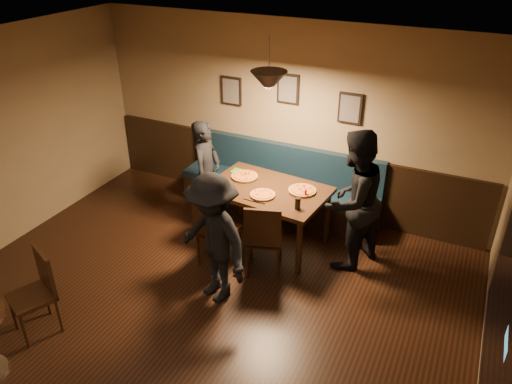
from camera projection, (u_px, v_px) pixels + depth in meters
floor at (153, 358)px, 5.01m from camera, size 7.00×7.00×0.00m
ceiling at (116, 90)px, 3.66m from camera, size 7.00×7.00×0.00m
wall_back at (288, 119)px, 7.10m from camera, size 6.00×0.00×6.00m
wall_right at (512, 359)px, 3.20m from camera, size 0.00×7.00×7.00m
wainscot at (285, 175)px, 7.51m from camera, size 5.88×0.06×1.00m
booth_bench at (278, 183)px, 7.30m from camera, size 3.00×0.60×1.00m
window_frame at (510, 299)px, 3.56m from camera, size 0.06×2.56×1.86m
window_glass at (506, 298)px, 3.58m from camera, size 0.00×2.40×2.40m
picture_left at (231, 91)px, 7.27m from camera, size 0.32×0.04×0.42m
picture_center at (288, 89)px, 6.86m from camera, size 0.32×0.04×0.42m
picture_right at (350, 108)px, 6.59m from camera, size 0.32×0.04×0.42m
pendant_lamp at (269, 82)px, 5.76m from camera, size 0.44×0.44×0.25m
dining_table at (267, 215)px, 6.65m from camera, size 1.64×1.14×0.83m
chair_near_left at (218, 229)px, 6.19m from camera, size 0.48×0.48×1.01m
chair_near_right at (264, 236)px, 6.05m from camera, size 0.56×0.56×1.00m
diner_left at (207, 172)px, 6.99m from camera, size 0.42×0.59×1.54m
diner_right at (353, 201)px, 6.00m from camera, size 1.00×1.09×1.83m
diner_front at (213, 239)px, 5.48m from camera, size 1.17×0.94×1.59m
pizza_a at (245, 176)px, 6.71m from camera, size 0.46×0.46×0.04m
pizza_b at (263, 195)px, 6.26m from camera, size 0.35×0.35×0.04m
pizza_c at (302, 190)px, 6.36m from camera, size 0.47×0.47×0.04m
soda_glass at (298, 203)px, 5.96m from camera, size 0.09×0.09×0.15m
tabasco_bottle at (306, 193)px, 6.22m from camera, size 0.03×0.03×0.13m
napkin_a at (237, 171)px, 6.90m from camera, size 0.16×0.16×0.01m
napkin_b at (219, 189)px, 6.43m from camera, size 0.19×0.19×0.01m
cutlery_set at (254, 202)px, 6.14m from camera, size 0.20×0.02×0.00m
cafe_chair_far at (31, 296)px, 5.13m from camera, size 0.55×0.55×0.95m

